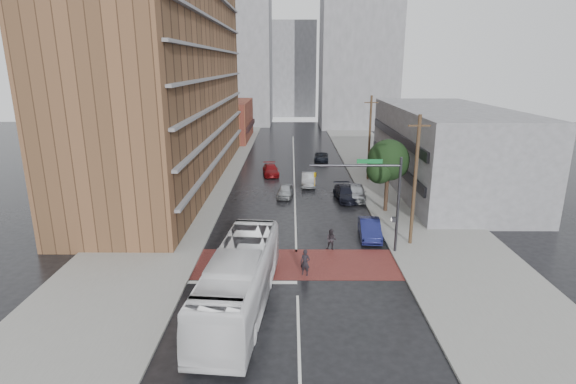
{
  "coord_description": "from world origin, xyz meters",
  "views": [
    {
      "loc": [
        -0.42,
        -28.27,
        13.47
      ],
      "look_at": [
        -0.64,
        6.55,
        3.5
      ],
      "focal_mm": 28.0,
      "sensor_mm": 36.0,
      "label": 1
    }
  ],
  "objects_px": {
    "transit_bus": "(239,280)",
    "car_parked_mid": "(346,193)",
    "car_travel_c": "(271,170)",
    "car_parked_near": "(370,229)",
    "pedestrian_a": "(305,263)",
    "pedestrian_b": "(331,240)",
    "car_parked_far": "(356,192)",
    "car_travel_b": "(308,179)",
    "suv_travel": "(321,157)",
    "car_travel_a": "(285,191)"
  },
  "relations": [
    {
      "from": "car_travel_c",
      "to": "suv_travel",
      "type": "relative_size",
      "value": 1.07
    },
    {
      "from": "suv_travel",
      "to": "car_parked_far",
      "type": "bearing_deg",
      "value": -78.85
    },
    {
      "from": "car_travel_c",
      "to": "car_parked_near",
      "type": "xyz_separation_m",
      "value": [
        8.85,
        -21.09,
        0.09
      ]
    },
    {
      "from": "suv_travel",
      "to": "transit_bus",
      "type": "bearing_deg",
      "value": -96.02
    },
    {
      "from": "car_travel_a",
      "to": "car_travel_c",
      "type": "distance_m",
      "value": 9.74
    },
    {
      "from": "pedestrian_a",
      "to": "car_parked_mid",
      "type": "bearing_deg",
      "value": 95.6
    },
    {
      "from": "pedestrian_a",
      "to": "car_travel_c",
      "type": "bearing_deg",
      "value": 117.97
    },
    {
      "from": "pedestrian_b",
      "to": "car_parked_mid",
      "type": "distance_m",
      "value": 13.16
    },
    {
      "from": "suv_travel",
      "to": "car_parked_near",
      "type": "bearing_deg",
      "value": -82.08
    },
    {
      "from": "car_travel_b",
      "to": "car_parked_far",
      "type": "xyz_separation_m",
      "value": [
        4.69,
        -5.47,
        0.06
      ]
    },
    {
      "from": "pedestrian_a",
      "to": "car_travel_b",
      "type": "xyz_separation_m",
      "value": [
        1.07,
        22.7,
        -0.16
      ]
    },
    {
      "from": "pedestrian_b",
      "to": "suv_travel",
      "type": "xyz_separation_m",
      "value": [
        1.36,
        32.06,
        -0.22
      ]
    },
    {
      "from": "car_travel_b",
      "to": "suv_travel",
      "type": "bearing_deg",
      "value": 81.98
    },
    {
      "from": "car_travel_a",
      "to": "car_travel_b",
      "type": "bearing_deg",
      "value": 66.65
    },
    {
      "from": "pedestrian_b",
      "to": "car_parked_mid",
      "type": "relative_size",
      "value": 0.33
    },
    {
      "from": "car_travel_c",
      "to": "car_parked_mid",
      "type": "distance_m",
      "value": 13.38
    },
    {
      "from": "car_parked_mid",
      "to": "car_travel_c",
      "type": "bearing_deg",
      "value": 121.99
    },
    {
      "from": "car_travel_a",
      "to": "suv_travel",
      "type": "xyz_separation_m",
      "value": [
        4.95,
        18.08,
        -0.06
      ]
    },
    {
      "from": "car_parked_near",
      "to": "car_parked_far",
      "type": "xyz_separation_m",
      "value": [
        0.39,
        10.56,
        0.04
      ]
    },
    {
      "from": "car_travel_b",
      "to": "car_parked_near",
      "type": "relative_size",
      "value": 0.97
    },
    {
      "from": "pedestrian_b",
      "to": "car_parked_far",
      "type": "bearing_deg",
      "value": 93.41
    },
    {
      "from": "car_parked_near",
      "to": "car_travel_b",
      "type": "bearing_deg",
      "value": 108.85
    },
    {
      "from": "car_parked_mid",
      "to": "pedestrian_b",
      "type": "bearing_deg",
      "value": -106.82
    },
    {
      "from": "transit_bus",
      "to": "car_parked_mid",
      "type": "distance_m",
      "value": 22.94
    },
    {
      "from": "pedestrian_b",
      "to": "pedestrian_a",
      "type": "bearing_deg",
      "value": -96.88
    },
    {
      "from": "car_travel_c",
      "to": "car_parked_far",
      "type": "relative_size",
      "value": 0.98
    },
    {
      "from": "car_travel_a",
      "to": "pedestrian_b",
      "type": "bearing_deg",
      "value": -68.97
    },
    {
      "from": "transit_bus",
      "to": "car_travel_a",
      "type": "relative_size",
      "value": 3.33
    },
    {
      "from": "transit_bus",
      "to": "car_parked_near",
      "type": "relative_size",
      "value": 2.78
    },
    {
      "from": "pedestrian_b",
      "to": "car_travel_c",
      "type": "bearing_deg",
      "value": 122.53
    },
    {
      "from": "pedestrian_a",
      "to": "car_parked_near",
      "type": "height_order",
      "value": "pedestrian_a"
    },
    {
      "from": "pedestrian_a",
      "to": "transit_bus",
      "type": "bearing_deg",
      "value": -111.98
    },
    {
      "from": "transit_bus",
      "to": "car_travel_c",
      "type": "xyz_separation_m",
      "value": [
        0.36,
        31.9,
        -1.1
      ]
    },
    {
      "from": "car_travel_b",
      "to": "car_parked_mid",
      "type": "height_order",
      "value": "car_travel_b"
    },
    {
      "from": "suv_travel",
      "to": "car_travel_c",
      "type": "bearing_deg",
      "value": -124.82
    },
    {
      "from": "transit_bus",
      "to": "pedestrian_a",
      "type": "bearing_deg",
      "value": 52.37
    },
    {
      "from": "car_parked_mid",
      "to": "car_travel_b",
      "type": "bearing_deg",
      "value": 117.39
    },
    {
      "from": "pedestrian_b",
      "to": "suv_travel",
      "type": "relative_size",
      "value": 0.38
    },
    {
      "from": "transit_bus",
      "to": "pedestrian_a",
      "type": "xyz_separation_m",
      "value": [
        3.84,
        4.14,
        -0.87
      ]
    },
    {
      "from": "car_parked_mid",
      "to": "car_parked_far",
      "type": "distance_m",
      "value": 1.11
    },
    {
      "from": "car_parked_near",
      "to": "car_parked_far",
      "type": "bearing_deg",
      "value": 91.7
    },
    {
      "from": "car_parked_near",
      "to": "car_parked_far",
      "type": "distance_m",
      "value": 10.57
    },
    {
      "from": "transit_bus",
      "to": "pedestrian_a",
      "type": "relative_size",
      "value": 7.08
    },
    {
      "from": "pedestrian_b",
      "to": "car_parked_near",
      "type": "height_order",
      "value": "pedestrian_b"
    },
    {
      "from": "car_parked_far",
      "to": "transit_bus",
      "type": "bearing_deg",
      "value": -109.32
    },
    {
      "from": "transit_bus",
      "to": "pedestrian_b",
      "type": "relative_size",
      "value": 7.8
    },
    {
      "from": "transit_bus",
      "to": "car_travel_b",
      "type": "height_order",
      "value": "transit_bus"
    },
    {
      "from": "car_travel_c",
      "to": "car_parked_mid",
      "type": "height_order",
      "value": "car_parked_mid"
    },
    {
      "from": "car_travel_a",
      "to": "car_parked_near",
      "type": "relative_size",
      "value": 0.84
    },
    {
      "from": "pedestrian_b",
      "to": "car_parked_mid",
      "type": "height_order",
      "value": "pedestrian_b"
    }
  ]
}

